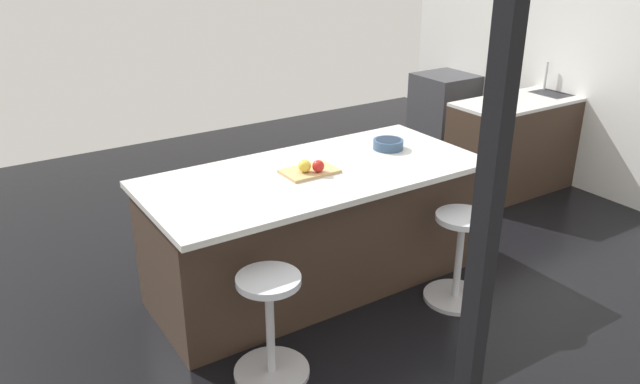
{
  "coord_description": "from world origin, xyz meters",
  "views": [
    {
      "loc": [
        2.45,
        3.41,
        2.38
      ],
      "look_at": [
        0.37,
        0.2,
        0.76
      ],
      "focal_mm": 34.89,
      "sensor_mm": 36.0,
      "label": 1
    }
  ],
  "objects_px": {
    "apple_yellow": "(305,166)",
    "fruit_bowl": "(388,144)",
    "oven_range": "(444,112)",
    "apple_red": "(318,166)",
    "cutting_board": "(309,171)",
    "stool_by_window": "(459,260)",
    "stool_middle": "(270,330)",
    "kitchen_island": "(312,228)"
  },
  "relations": [
    {
      "from": "cutting_board",
      "to": "apple_yellow",
      "type": "xyz_separation_m",
      "value": [
        0.05,
        0.02,
        0.05
      ]
    },
    {
      "from": "cutting_board",
      "to": "apple_yellow",
      "type": "height_order",
      "value": "apple_yellow"
    },
    {
      "from": "stool_by_window",
      "to": "cutting_board",
      "type": "bearing_deg",
      "value": -40.08
    },
    {
      "from": "kitchen_island",
      "to": "apple_yellow",
      "type": "distance_m",
      "value": 0.52
    },
    {
      "from": "kitchen_island",
      "to": "stool_by_window",
      "type": "height_order",
      "value": "kitchen_island"
    },
    {
      "from": "kitchen_island",
      "to": "stool_middle",
      "type": "distance_m",
      "value": 1.03
    },
    {
      "from": "cutting_board",
      "to": "stool_by_window",
      "type": "bearing_deg",
      "value": 139.92
    },
    {
      "from": "stool_middle",
      "to": "apple_red",
      "type": "bearing_deg",
      "value": -139.89
    },
    {
      "from": "fruit_bowl",
      "to": "apple_yellow",
      "type": "bearing_deg",
      "value": 8.21
    },
    {
      "from": "oven_range",
      "to": "apple_yellow",
      "type": "height_order",
      "value": "apple_yellow"
    },
    {
      "from": "kitchen_island",
      "to": "apple_yellow",
      "type": "bearing_deg",
      "value": 33.76
    },
    {
      "from": "cutting_board",
      "to": "fruit_bowl",
      "type": "bearing_deg",
      "value": -172.63
    },
    {
      "from": "cutting_board",
      "to": "apple_yellow",
      "type": "relative_size",
      "value": 4.26
    },
    {
      "from": "oven_range",
      "to": "apple_yellow",
      "type": "xyz_separation_m",
      "value": [
        3.01,
        1.83,
        0.52
      ]
    },
    {
      "from": "oven_range",
      "to": "apple_yellow",
      "type": "bearing_deg",
      "value": 31.27
    },
    {
      "from": "fruit_bowl",
      "to": "stool_middle",
      "type": "bearing_deg",
      "value": 28.0
    },
    {
      "from": "oven_range",
      "to": "apple_red",
      "type": "distance_m",
      "value": 3.52
    },
    {
      "from": "apple_red",
      "to": "oven_range",
      "type": "bearing_deg",
      "value": -147.44
    },
    {
      "from": "kitchen_island",
      "to": "oven_range",
      "type": "bearing_deg",
      "value": -148.82
    },
    {
      "from": "cutting_board",
      "to": "stool_middle",
      "type": "bearing_deg",
      "value": 44.19
    },
    {
      "from": "stool_middle",
      "to": "apple_red",
      "type": "xyz_separation_m",
      "value": [
        -0.71,
        -0.59,
        0.65
      ]
    },
    {
      "from": "stool_by_window",
      "to": "apple_red",
      "type": "distance_m",
      "value": 1.16
    },
    {
      "from": "oven_range",
      "to": "stool_middle",
      "type": "bearing_deg",
      "value": 34.14
    },
    {
      "from": "apple_red",
      "to": "fruit_bowl",
      "type": "height_order",
      "value": "apple_red"
    },
    {
      "from": "stool_by_window",
      "to": "fruit_bowl",
      "type": "relative_size",
      "value": 2.93
    },
    {
      "from": "stool_by_window",
      "to": "kitchen_island",
      "type": "bearing_deg",
      "value": -44.1
    },
    {
      "from": "kitchen_island",
      "to": "cutting_board",
      "type": "distance_m",
      "value": 0.46
    },
    {
      "from": "stool_middle",
      "to": "fruit_bowl",
      "type": "relative_size",
      "value": 2.93
    },
    {
      "from": "apple_red",
      "to": "fruit_bowl",
      "type": "distance_m",
      "value": 0.73
    },
    {
      "from": "stool_by_window",
      "to": "apple_yellow",
      "type": "distance_m",
      "value": 1.24
    },
    {
      "from": "stool_by_window",
      "to": "cutting_board",
      "type": "distance_m",
      "value": 1.19
    },
    {
      "from": "stool_middle",
      "to": "cutting_board",
      "type": "distance_m",
      "value": 1.12
    },
    {
      "from": "oven_range",
      "to": "cutting_board",
      "type": "relative_size",
      "value": 2.42
    },
    {
      "from": "oven_range",
      "to": "kitchen_island",
      "type": "relative_size",
      "value": 0.38
    },
    {
      "from": "cutting_board",
      "to": "oven_range",
      "type": "bearing_deg",
      "value": -148.58
    },
    {
      "from": "kitchen_island",
      "to": "stool_by_window",
      "type": "bearing_deg",
      "value": 135.9
    },
    {
      "from": "oven_range",
      "to": "cutting_board",
      "type": "distance_m",
      "value": 3.5
    },
    {
      "from": "apple_yellow",
      "to": "fruit_bowl",
      "type": "height_order",
      "value": "apple_yellow"
    },
    {
      "from": "stool_middle",
      "to": "apple_yellow",
      "type": "xyz_separation_m",
      "value": [
        -0.63,
        -0.64,
        0.65
      ]
    },
    {
      "from": "apple_yellow",
      "to": "fruit_bowl",
      "type": "distance_m",
      "value": 0.8
    },
    {
      "from": "kitchen_island",
      "to": "fruit_bowl",
      "type": "relative_size",
      "value": 10.41
    },
    {
      "from": "kitchen_island",
      "to": "stool_middle",
      "type": "relative_size",
      "value": 3.56
    }
  ]
}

